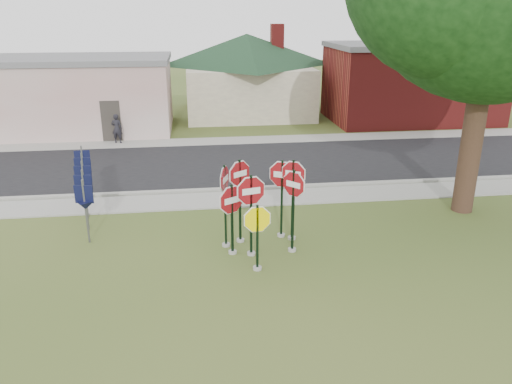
{
  "coord_description": "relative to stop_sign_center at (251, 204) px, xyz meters",
  "views": [
    {
      "loc": [
        -1.76,
        -11.69,
        6.6
      ],
      "look_at": [
        0.02,
        2.0,
        1.57
      ],
      "focal_mm": 35.0,
      "sensor_mm": 36.0,
      "label": 1
    }
  ],
  "objects": [
    {
      "name": "building_stucco",
      "position": [
        -8.76,
        16.93,
        0.58
      ],
      "size": [
        12.2,
        6.2,
        4.2
      ],
      "color": "beige",
      "rests_on": "ground"
    },
    {
      "name": "stop_sign_far_left",
      "position": [
        -0.68,
        0.65,
        0.06
      ],
      "size": [
        0.38,
        0.98,
        2.62
      ],
      "color": "gray",
      "rests_on": "ground"
    },
    {
      "name": "ground",
      "position": [
        0.24,
        -1.07,
        -1.57
      ],
      "size": [
        120.0,
        120.0,
        0.0
      ],
      "primitive_type": "plane",
      "color": "#3B511E",
      "rests_on": "ground"
    },
    {
      "name": "bg_tree_right",
      "position": [
        22.24,
        24.93,
        4.01
      ],
      "size": [
        5.6,
        5.6,
        8.4
      ],
      "color": "black",
      "rests_on": "ground"
    },
    {
      "name": "building_house",
      "position": [
        2.25,
        20.93,
        2.08
      ],
      "size": [
        11.6,
        11.6,
        6.2
      ],
      "color": "beige",
      "rests_on": "ground"
    },
    {
      "name": "stop_sign_right",
      "position": [
        1.21,
        0.08,
        0.02
      ],
      "size": [
        0.69,
        0.78,
        2.57
      ],
      "color": "gray",
      "rests_on": "ground"
    },
    {
      "name": "route_sign_row",
      "position": [
        -5.16,
        3.43,
        -0.35
      ],
      "size": [
        1.43,
        4.63,
        2.0
      ],
      "color": "#59595E",
      "rests_on": "ground"
    },
    {
      "name": "stop_sign_back_right",
      "position": [
        1.07,
        1.12,
        0.04
      ],
      "size": [
        1.01,
        0.54,
        2.58
      ],
      "color": "gray",
      "rests_on": "ground"
    },
    {
      "name": "stop_sign_center",
      "position": [
        0.0,
        0.0,
        0.0
      ],
      "size": [
        1.11,
        0.3,
        2.52
      ],
      "color": "gray",
      "rests_on": "ground"
    },
    {
      "name": "pedestrian",
      "position": [
        -5.43,
        13.49,
        -0.74
      ],
      "size": [
        0.63,
        0.49,
        1.53
      ],
      "primitive_type": "imported",
      "rotation": [
        0.0,
        0.0,
        2.9
      ],
      "color": "black",
      "rests_on": "sidewalk_far"
    },
    {
      "name": "road",
      "position": [
        0.24,
        8.93,
        -1.55
      ],
      "size": [
        60.0,
        7.0,
        0.04
      ],
      "primitive_type": "cube",
      "color": "black",
      "rests_on": "ground"
    },
    {
      "name": "curb",
      "position": [
        0.24,
        5.43,
        -1.5
      ],
      "size": [
        60.0,
        0.2,
        0.14
      ],
      "primitive_type": "cube",
      "color": "gray",
      "rests_on": "ground"
    },
    {
      "name": "sidewalk_far",
      "position": [
        0.24,
        13.23,
        -1.54
      ],
      "size": [
        60.0,
        1.6,
        0.06
      ],
      "primitive_type": "cube",
      "color": "gray",
      "rests_on": "ground"
    },
    {
      "name": "stop_sign_back_left",
      "position": [
        -0.22,
        0.91,
        0.11
      ],
      "size": [
        0.87,
        0.61,
        2.69
      ],
      "color": "gray",
      "rests_on": "ground"
    },
    {
      "name": "building_brick",
      "position": [
        12.24,
        17.43,
        0.83
      ],
      "size": [
        10.2,
        6.2,
        4.75
      ],
      "color": "maroon",
      "rests_on": "ground"
    },
    {
      "name": "stop_sign_left",
      "position": [
        -0.52,
        0.16,
        -0.23
      ],
      "size": [
        0.96,
        0.61,
        2.21
      ],
      "color": "gray",
      "rests_on": "ground"
    },
    {
      "name": "sidewalk_near",
      "position": [
        0.24,
        4.43,
        -1.54
      ],
      "size": [
        60.0,
        1.6,
        0.06
      ],
      "primitive_type": "cube",
      "color": "gray",
      "rests_on": "ground"
    },
    {
      "name": "stop_sign_yellow",
      "position": [
        0.06,
        -0.88,
        -0.43
      ],
      "size": [
        1.01,
        0.24,
        1.97
      ],
      "color": "gray",
      "rests_on": "ground"
    },
    {
      "name": "stop_sign_far_right",
      "position": [
        1.36,
        0.88,
        0.06
      ],
      "size": [
        0.89,
        0.53,
        2.63
      ],
      "color": "gray",
      "rests_on": "ground"
    }
  ]
}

